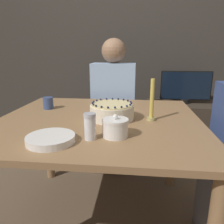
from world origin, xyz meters
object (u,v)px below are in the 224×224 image
sugar_shaker (90,126)px  sugar_bowl (115,128)px  candle (152,104)px  tv_monitor (186,87)px  cake (112,111)px  person_man_blue_shirt (114,114)px

sugar_shaker → sugar_bowl: bearing=23.0°
candle → tv_monitor: size_ratio=0.46×
cake → sugar_bowl: (0.05, -0.28, -0.00)m
cake → sugar_shaker: size_ratio=2.10×
person_man_blue_shirt → tv_monitor: person_man_blue_shirt is taller
sugar_shaker → tv_monitor: bearing=63.1°
sugar_bowl → person_man_blue_shirt: person_man_blue_shirt is taller
sugar_shaker → person_man_blue_shirt: bearing=90.0°
cake → tv_monitor: tv_monitor is taller
sugar_bowl → person_man_blue_shirt: 1.08m
person_man_blue_shirt → sugar_bowl: bearing=96.1°
sugar_bowl → tv_monitor: size_ratio=0.24×
sugar_bowl → candle: 0.34m
cake → person_man_blue_shirt: bearing=95.0°
cake → sugar_bowl: size_ratio=2.08×
sugar_shaker → tv_monitor: 1.64m
person_man_blue_shirt → tv_monitor: 0.86m
cake → sugar_shaker: bearing=-101.5°
sugar_bowl → candle: size_ratio=0.51×
candle → sugar_bowl: bearing=-123.9°
sugar_bowl → sugar_shaker: size_ratio=1.01×
cake → tv_monitor: (0.67, 1.13, -0.01)m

